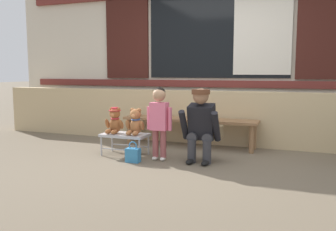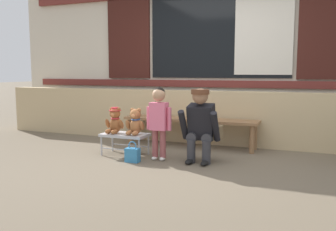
% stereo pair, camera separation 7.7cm
% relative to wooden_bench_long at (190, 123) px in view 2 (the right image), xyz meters
% --- Properties ---
extents(ground_plane, '(60.00, 60.00, 0.00)m').
position_rel_wooden_bench_long_xyz_m(ground_plane, '(0.23, -1.06, -0.37)').
color(ground_plane, brown).
extents(brick_low_wall, '(7.86, 0.25, 0.85)m').
position_rel_wooden_bench_long_xyz_m(brick_low_wall, '(0.23, 0.37, 0.05)').
color(brick_low_wall, tan).
rests_on(brick_low_wall, ground).
extents(shop_facade, '(8.03, 0.26, 3.58)m').
position_rel_wooden_bench_long_xyz_m(shop_facade, '(0.24, 0.88, 1.42)').
color(shop_facade, beige).
rests_on(shop_facade, ground).
extents(wooden_bench_long, '(2.10, 0.40, 0.44)m').
position_rel_wooden_bench_long_xyz_m(wooden_bench_long, '(0.00, 0.00, 0.00)').
color(wooden_bench_long, '#8E6642').
rests_on(wooden_bench_long, ground).
extents(small_display_bench, '(0.64, 0.36, 0.30)m').
position_rel_wooden_bench_long_xyz_m(small_display_bench, '(-0.66, -0.87, -0.11)').
color(small_display_bench, '#BCBCC1').
rests_on(small_display_bench, ground).
extents(teddy_bear_with_hat, '(0.28, 0.27, 0.36)m').
position_rel_wooden_bench_long_xyz_m(teddy_bear_with_hat, '(-0.82, -0.87, 0.10)').
color(teddy_bear_with_hat, '#93562D').
rests_on(teddy_bear_with_hat, small_display_bench).
extents(teddy_bear_plain, '(0.28, 0.26, 0.36)m').
position_rel_wooden_bench_long_xyz_m(teddy_bear_plain, '(-0.50, -0.87, 0.09)').
color(teddy_bear_plain, '#A86B3D').
rests_on(teddy_bear_plain, small_display_bench).
extents(child_standing, '(0.35, 0.18, 0.96)m').
position_rel_wooden_bench_long_xyz_m(child_standing, '(-0.11, -0.97, 0.22)').
color(child_standing, '#994C4C').
rests_on(child_standing, ground).
extents(adult_crouching, '(0.50, 0.49, 0.95)m').
position_rel_wooden_bench_long_xyz_m(adult_crouching, '(0.44, -0.86, 0.11)').
color(adult_crouching, '#333338').
rests_on(adult_crouching, ground).
extents(handbag_on_ground, '(0.18, 0.11, 0.27)m').
position_rel_wooden_bench_long_xyz_m(handbag_on_ground, '(-0.38, -1.20, -0.28)').
color(handbag_on_ground, teal).
rests_on(handbag_on_ground, ground).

